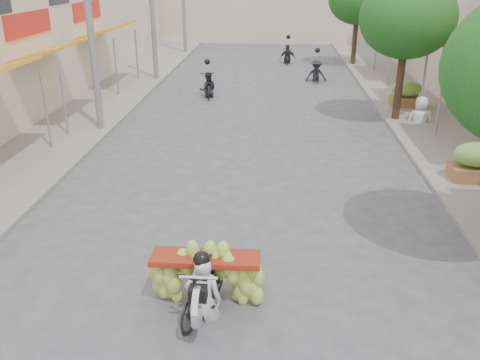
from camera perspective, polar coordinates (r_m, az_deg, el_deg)
The scene contains 11 objects.
sidewalk_left at distance 22.24m, azimuth -16.82°, elevation 7.80°, with size 4.00×60.00×0.12m, color gray.
sidewalk_right at distance 21.74m, azimuth 20.60°, elevation 6.99°, with size 4.00×60.00×0.12m, color gray.
utility_pole_mid at distance 18.26m, azimuth -16.63°, elevation 17.45°, with size 0.60×0.24×8.00m.
street_tree_mid at distance 19.74m, azimuth 18.28°, elevation 16.89°, with size 3.40×3.40×5.25m.
produce_crate_mid at distance 14.96m, azimuth 24.96°, elevation 2.18°, with size 1.20×0.88×1.16m.
produce_crate_far at distance 22.31m, azimuth 18.17°, elevation 9.43°, with size 1.20×0.88×1.16m.
banana_motorbike at distance 8.63m, azimuth -4.06°, elevation -10.54°, with size 2.20×1.88×2.11m.
pedestrian at distance 20.03m, azimuth 19.86°, elevation 8.82°, with size 0.97×0.63×1.89m.
bg_motorbike_a at distance 23.27m, azimuth -3.64°, elevation 11.04°, with size 0.93×1.84×1.95m.
bg_motorbike_b at distance 26.78m, azimuth 8.61°, elevation 12.62°, with size 1.08×1.78×1.95m.
bg_motorbike_c at distance 31.93m, azimuth 5.40°, elevation 14.34°, with size 1.00×1.53×1.95m.
Camera 1 is at (0.79, -5.13, 5.43)m, focal length 38.00 mm.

